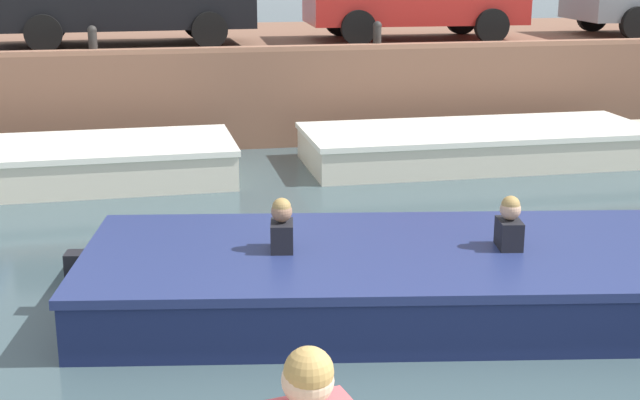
% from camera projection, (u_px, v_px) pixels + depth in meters
% --- Properties ---
extents(ground_plane, '(400.00, 400.00, 0.00)m').
position_uv_depth(ground_plane, '(345.00, 255.00, 9.61)').
color(ground_plane, '#3D5156').
extents(far_quay_wall, '(60.00, 6.00, 1.59)m').
position_uv_depth(far_quay_wall, '(251.00, 76.00, 17.40)').
color(far_quay_wall, brown).
rests_on(far_quay_wall, ground).
extents(far_wall_coping, '(60.00, 0.24, 0.08)m').
position_uv_depth(far_wall_coping, '(271.00, 49.00, 14.45)').
color(far_wall_coping, '#9F6C52').
rests_on(far_wall_coping, far_quay_wall).
extents(boat_moored_west_cream, '(6.85, 2.11, 0.57)m').
position_uv_depth(boat_moored_west_cream, '(6.00, 167.00, 12.32)').
color(boat_moored_west_cream, silver).
rests_on(boat_moored_west_cream, ground).
extents(boat_moored_central_cream, '(6.35, 2.04, 0.55)m').
position_uv_depth(boat_moored_central_cream, '(493.00, 145.00, 13.78)').
color(boat_moored_central_cream, silver).
rests_on(boat_moored_central_cream, ground).
extents(motorboat_passing, '(7.26, 3.21, 1.06)m').
position_uv_depth(motorboat_passing, '(442.00, 278.00, 8.14)').
color(motorboat_passing, navy).
rests_on(motorboat_passing, ground).
extents(mooring_bollard_mid, '(0.15, 0.15, 0.45)m').
position_uv_depth(mooring_bollard_mid, '(93.00, 39.00, 14.00)').
color(mooring_bollard_mid, '#2D2B28').
rests_on(mooring_bollard_mid, far_quay_wall).
extents(mooring_bollard_east, '(0.15, 0.15, 0.45)m').
position_uv_depth(mooring_bollard_east, '(377.00, 34.00, 14.85)').
color(mooring_bollard_east, '#2D2B28').
rests_on(mooring_bollard_east, far_quay_wall).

